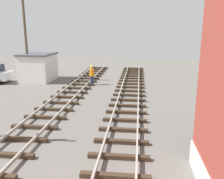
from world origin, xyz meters
name	(u,v)px	position (x,y,z in m)	size (l,w,h in m)	color
control_hut	(38,67)	(-8.84, 19.28, 1.39)	(3.00, 3.80, 2.76)	silver
utility_pole_far	(26,36)	(-9.67, 18.74, 4.48)	(1.80, 0.24, 8.57)	brown
track_worker_foreground	(92,75)	(-3.10, 17.85, 0.93)	(0.40, 0.40, 1.87)	#262D4C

